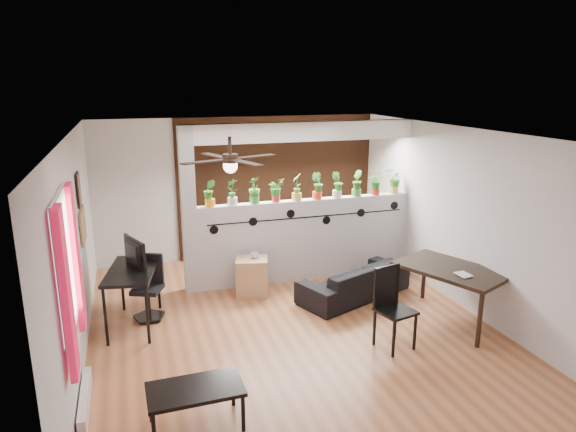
{
  "coord_description": "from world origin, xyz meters",
  "views": [
    {
      "loc": [
        -1.95,
        -6.16,
        3.22
      ],
      "look_at": [
        0.19,
        0.6,
        1.35
      ],
      "focal_mm": 32.0,
      "sensor_mm": 36.0,
      "label": 1
    }
  ],
  "objects_px": {
    "cup": "(255,255)",
    "coffee_table": "(195,392)",
    "ceiling_fan": "(230,161)",
    "potted_plant_5": "(317,185)",
    "potted_plant_9": "(394,181)",
    "sofa": "(354,281)",
    "computer_desk": "(132,275)",
    "potted_plant_8": "(376,183)",
    "cube_shelf": "(252,276)",
    "potted_plant_0": "(210,192)",
    "folding_chair": "(391,300)",
    "potted_plant_6": "(337,184)",
    "potted_plant_7": "(357,183)",
    "dining_table": "(451,273)",
    "potted_plant_4": "(297,186)",
    "potted_plant_1": "(232,191)",
    "potted_plant_2": "(254,190)",
    "potted_plant_3": "(276,189)",
    "office_chair": "(149,291)"
  },
  "relations": [
    {
      "from": "potted_plant_7",
      "to": "coffee_table",
      "type": "relative_size",
      "value": 0.48
    },
    {
      "from": "cup",
      "to": "potted_plant_1",
      "type": "bearing_deg",
      "value": 119.86
    },
    {
      "from": "potted_plant_6",
      "to": "potted_plant_7",
      "type": "xyz_separation_m",
      "value": [
        0.35,
        0.0,
        0.01
      ]
    },
    {
      "from": "sofa",
      "to": "coffee_table",
      "type": "distance_m",
      "value": 3.61
    },
    {
      "from": "potted_plant_0",
      "to": "computer_desk",
      "type": "bearing_deg",
      "value": -141.67
    },
    {
      "from": "potted_plant_0",
      "to": "potted_plant_9",
      "type": "height_order",
      "value": "potted_plant_0"
    },
    {
      "from": "potted_plant_2",
      "to": "folding_chair",
      "type": "bearing_deg",
      "value": -65.72
    },
    {
      "from": "computer_desk",
      "to": "dining_table",
      "type": "xyz_separation_m",
      "value": [
        4.14,
        -1.13,
        -0.05
      ]
    },
    {
      "from": "ceiling_fan",
      "to": "potted_plant_5",
      "type": "relative_size",
      "value": 2.76
    },
    {
      "from": "potted_plant_9",
      "to": "coffee_table",
      "type": "height_order",
      "value": "potted_plant_9"
    },
    {
      "from": "potted_plant_4",
      "to": "cup",
      "type": "distance_m",
      "value": 1.32
    },
    {
      "from": "potted_plant_6",
      "to": "potted_plant_0",
      "type": "bearing_deg",
      "value": 180.0
    },
    {
      "from": "potted_plant_5",
      "to": "dining_table",
      "type": "xyz_separation_m",
      "value": [
        1.16,
        -2.09,
        -0.89
      ]
    },
    {
      "from": "sofa",
      "to": "office_chair",
      "type": "distance_m",
      "value": 3.04
    },
    {
      "from": "potted_plant_9",
      "to": "ceiling_fan",
      "type": "bearing_deg",
      "value": -150.49
    },
    {
      "from": "potted_plant_7",
      "to": "cup",
      "type": "relative_size",
      "value": 3.7
    },
    {
      "from": "cube_shelf",
      "to": "folding_chair",
      "type": "distance_m",
      "value": 2.43
    },
    {
      "from": "potted_plant_3",
      "to": "cube_shelf",
      "type": "bearing_deg",
      "value": -141.17
    },
    {
      "from": "potted_plant_6",
      "to": "ceiling_fan",
      "type": "bearing_deg",
      "value": -139.76
    },
    {
      "from": "potted_plant_9",
      "to": "sofa",
      "type": "distance_m",
      "value": 1.99
    },
    {
      "from": "cup",
      "to": "coffee_table",
      "type": "bearing_deg",
      "value": -114.17
    },
    {
      "from": "potted_plant_5",
      "to": "potted_plant_9",
      "type": "relative_size",
      "value": 1.07
    },
    {
      "from": "ceiling_fan",
      "to": "potted_plant_5",
      "type": "distance_m",
      "value": 2.63
    },
    {
      "from": "potted_plant_6",
      "to": "coffee_table",
      "type": "bearing_deg",
      "value": -130.34
    },
    {
      "from": "potted_plant_2",
      "to": "potted_plant_6",
      "type": "relative_size",
      "value": 0.99
    },
    {
      "from": "potted_plant_1",
      "to": "folding_chair",
      "type": "xyz_separation_m",
      "value": [
        1.46,
        -2.46,
        -0.97
      ]
    },
    {
      "from": "potted_plant_7",
      "to": "dining_table",
      "type": "height_order",
      "value": "potted_plant_7"
    },
    {
      "from": "coffee_table",
      "to": "sofa",
      "type": "bearing_deg",
      "value": 40.83
    },
    {
      "from": "potted_plant_2",
      "to": "dining_table",
      "type": "xyz_separation_m",
      "value": [
        2.21,
        -2.09,
        -0.88
      ]
    },
    {
      "from": "ceiling_fan",
      "to": "potted_plant_2",
      "type": "xyz_separation_m",
      "value": [
        0.72,
        1.8,
        -0.74
      ]
    },
    {
      "from": "computer_desk",
      "to": "sofa",
      "type": "bearing_deg",
      "value": -0.03
    },
    {
      "from": "coffee_table",
      "to": "potted_plant_6",
      "type": "bearing_deg",
      "value": 49.66
    },
    {
      "from": "potted_plant_8",
      "to": "potted_plant_6",
      "type": "bearing_deg",
      "value": -180.0
    },
    {
      "from": "potted_plant_2",
      "to": "potted_plant_7",
      "type": "distance_m",
      "value": 1.76
    },
    {
      "from": "ceiling_fan",
      "to": "potted_plant_5",
      "type": "xyz_separation_m",
      "value": [
        1.78,
        1.8,
        -0.74
      ]
    },
    {
      "from": "potted_plant_8",
      "to": "cup",
      "type": "bearing_deg",
      "value": -169.43
    },
    {
      "from": "sofa",
      "to": "computer_desk",
      "type": "distance_m",
      "value": 3.27
    },
    {
      "from": "potted_plant_4",
      "to": "sofa",
      "type": "distance_m",
      "value": 1.75
    },
    {
      "from": "potted_plant_4",
      "to": "ceiling_fan",
      "type": "bearing_deg",
      "value": -128.36
    },
    {
      "from": "potted_plant_1",
      "to": "dining_table",
      "type": "xyz_separation_m",
      "value": [
        2.57,
        -2.09,
        -0.89
      ]
    },
    {
      "from": "potted_plant_3",
      "to": "potted_plant_6",
      "type": "relative_size",
      "value": 0.9
    },
    {
      "from": "folding_chair",
      "to": "cup",
      "type": "bearing_deg",
      "value": 120.88
    },
    {
      "from": "potted_plant_2",
      "to": "computer_desk",
      "type": "bearing_deg",
      "value": -153.36
    },
    {
      "from": "potted_plant_0",
      "to": "office_chair",
      "type": "bearing_deg",
      "value": -142.86
    },
    {
      "from": "potted_plant_8",
      "to": "cube_shelf",
      "type": "bearing_deg",
      "value": -169.66
    },
    {
      "from": "ceiling_fan",
      "to": "potted_plant_9",
      "type": "xyz_separation_m",
      "value": [
        3.18,
        1.8,
        -0.75
      ]
    },
    {
      "from": "potted_plant_2",
      "to": "potted_plant_4",
      "type": "distance_m",
      "value": 0.7
    },
    {
      "from": "potted_plant_3",
      "to": "office_chair",
      "type": "height_order",
      "value": "potted_plant_3"
    },
    {
      "from": "folding_chair",
      "to": "potted_plant_7",
      "type": "bearing_deg",
      "value": 75.25
    },
    {
      "from": "potted_plant_2",
      "to": "cube_shelf",
      "type": "xyz_separation_m",
      "value": [
        -0.16,
        -0.41,
        -1.28
      ]
    }
  ]
}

